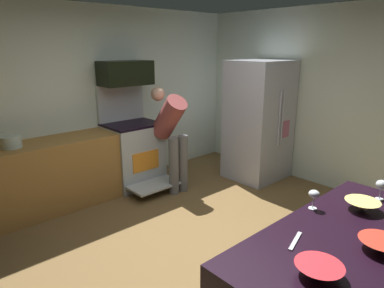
{
  "coord_description": "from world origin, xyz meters",
  "views": [
    {
      "loc": [
        -2.24,
        -2.25,
        2.04
      ],
      "look_at": [
        0.07,
        0.3,
        1.05
      ],
      "focal_mm": 31.95,
      "sensor_mm": 36.0,
      "label": 1
    }
  ],
  "objects_px": {
    "microwave": "(126,73)",
    "mixing_bowl_large": "(362,205)",
    "refrigerator": "(259,121)",
    "wine_glass_near": "(314,195)",
    "oven_range": "(133,152)",
    "mixing_bowl_small": "(319,271)",
    "person_cook": "(171,131)",
    "wine_glass_mid": "(382,185)",
    "stock_pot": "(10,142)",
    "mixing_bowl_prep": "(381,245)"
  },
  "relations": [
    {
      "from": "oven_range",
      "to": "wine_glass_near",
      "type": "xyz_separation_m",
      "value": [
        -0.46,
        -3.13,
        0.5
      ]
    },
    {
      "from": "mixing_bowl_large",
      "to": "wine_glass_mid",
      "type": "bearing_deg",
      "value": -3.7
    },
    {
      "from": "wine_glass_mid",
      "to": "stock_pot",
      "type": "relative_size",
      "value": 0.66
    },
    {
      "from": "oven_range",
      "to": "mixing_bowl_prep",
      "type": "bearing_deg",
      "value": -100.15
    },
    {
      "from": "person_cook",
      "to": "mixing_bowl_small",
      "type": "height_order",
      "value": "person_cook"
    },
    {
      "from": "oven_range",
      "to": "mixing_bowl_small",
      "type": "xyz_separation_m",
      "value": [
        -1.14,
        -3.54,
        0.43
      ]
    },
    {
      "from": "microwave",
      "to": "wine_glass_near",
      "type": "height_order",
      "value": "microwave"
    },
    {
      "from": "stock_pot",
      "to": "oven_range",
      "type": "bearing_deg",
      "value": -0.54
    },
    {
      "from": "microwave",
      "to": "refrigerator",
      "type": "relative_size",
      "value": 0.4
    },
    {
      "from": "oven_range",
      "to": "refrigerator",
      "type": "distance_m",
      "value": 1.99
    },
    {
      "from": "microwave",
      "to": "mixing_bowl_large",
      "type": "distance_m",
      "value": 3.56
    },
    {
      "from": "mixing_bowl_prep",
      "to": "oven_range",
      "type": "bearing_deg",
      "value": 79.85
    },
    {
      "from": "wine_glass_mid",
      "to": "stock_pot",
      "type": "bearing_deg",
      "value": 116.48
    },
    {
      "from": "refrigerator",
      "to": "mixing_bowl_small",
      "type": "bearing_deg",
      "value": -138.18
    },
    {
      "from": "person_cook",
      "to": "stock_pot",
      "type": "height_order",
      "value": "person_cook"
    },
    {
      "from": "mixing_bowl_large",
      "to": "mixing_bowl_prep",
      "type": "distance_m",
      "value": 0.53
    },
    {
      "from": "microwave",
      "to": "mixing_bowl_small",
      "type": "xyz_separation_m",
      "value": [
        -1.14,
        -3.64,
        -0.73
      ]
    },
    {
      "from": "oven_range",
      "to": "mixing_bowl_small",
      "type": "distance_m",
      "value": 3.75
    },
    {
      "from": "oven_range",
      "to": "person_cook",
      "type": "bearing_deg",
      "value": -60.09
    },
    {
      "from": "oven_range",
      "to": "refrigerator",
      "type": "bearing_deg",
      "value": -32.34
    },
    {
      "from": "person_cook",
      "to": "mixing_bowl_prep",
      "type": "xyz_separation_m",
      "value": [
        -0.96,
        -3.13,
        0.06
      ]
    },
    {
      "from": "mixing_bowl_small",
      "to": "wine_glass_mid",
      "type": "distance_m",
      "value": 1.22
    },
    {
      "from": "oven_range",
      "to": "wine_glass_near",
      "type": "distance_m",
      "value": 3.21
    },
    {
      "from": "refrigerator",
      "to": "mixing_bowl_small",
      "type": "relative_size",
      "value": 7.39
    },
    {
      "from": "wine_glass_near",
      "to": "stock_pot",
      "type": "distance_m",
      "value": 3.36
    },
    {
      "from": "mixing_bowl_prep",
      "to": "stock_pot",
      "type": "distance_m",
      "value": 3.81
    },
    {
      "from": "oven_range",
      "to": "stock_pot",
      "type": "bearing_deg",
      "value": 179.46
    },
    {
      "from": "microwave",
      "to": "wine_glass_near",
      "type": "distance_m",
      "value": 3.33
    },
    {
      "from": "oven_range",
      "to": "wine_glass_near",
      "type": "bearing_deg",
      "value": -98.39
    },
    {
      "from": "mixing_bowl_small",
      "to": "mixing_bowl_prep",
      "type": "bearing_deg",
      "value": -14.47
    },
    {
      "from": "refrigerator",
      "to": "stock_pot",
      "type": "height_order",
      "value": "refrigerator"
    },
    {
      "from": "mixing_bowl_small",
      "to": "mixing_bowl_large",
      "type": "bearing_deg",
      "value": 9.94
    },
    {
      "from": "microwave",
      "to": "wine_glass_near",
      "type": "relative_size",
      "value": 5.07
    },
    {
      "from": "person_cook",
      "to": "mixing_bowl_prep",
      "type": "bearing_deg",
      "value": -107.11
    },
    {
      "from": "refrigerator",
      "to": "mixing_bowl_prep",
      "type": "bearing_deg",
      "value": -131.3
    },
    {
      "from": "stock_pot",
      "to": "microwave",
      "type": "bearing_deg",
      "value": 2.81
    },
    {
      "from": "refrigerator",
      "to": "wine_glass_near",
      "type": "distance_m",
      "value": 2.97
    },
    {
      "from": "refrigerator",
      "to": "wine_glass_near",
      "type": "bearing_deg",
      "value": -135.29
    },
    {
      "from": "refrigerator",
      "to": "mixing_bowl_large",
      "type": "bearing_deg",
      "value": -128.6
    },
    {
      "from": "oven_range",
      "to": "wine_glass_near",
      "type": "relative_size",
      "value": 10.25
    },
    {
      "from": "wine_glass_mid",
      "to": "oven_range",
      "type": "bearing_deg",
      "value": 91.13
    },
    {
      "from": "person_cook",
      "to": "wine_glass_near",
      "type": "bearing_deg",
      "value": -106.5
    },
    {
      "from": "mixing_bowl_large",
      "to": "stock_pot",
      "type": "bearing_deg",
      "value": 112.66
    },
    {
      "from": "microwave",
      "to": "person_cook",
      "type": "bearing_deg",
      "value": -63.98
    },
    {
      "from": "oven_range",
      "to": "microwave",
      "type": "bearing_deg",
      "value": 90.0
    },
    {
      "from": "person_cook",
      "to": "stock_pot",
      "type": "bearing_deg",
      "value": 164.17
    },
    {
      "from": "person_cook",
      "to": "wine_glass_mid",
      "type": "height_order",
      "value": "person_cook"
    },
    {
      "from": "oven_range",
      "to": "mixing_bowl_prep",
      "type": "distance_m",
      "value": 3.75
    },
    {
      "from": "oven_range",
      "to": "mixing_bowl_small",
      "type": "bearing_deg",
      "value": -107.88
    },
    {
      "from": "oven_range",
      "to": "stock_pot",
      "type": "distance_m",
      "value": 1.7
    }
  ]
}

